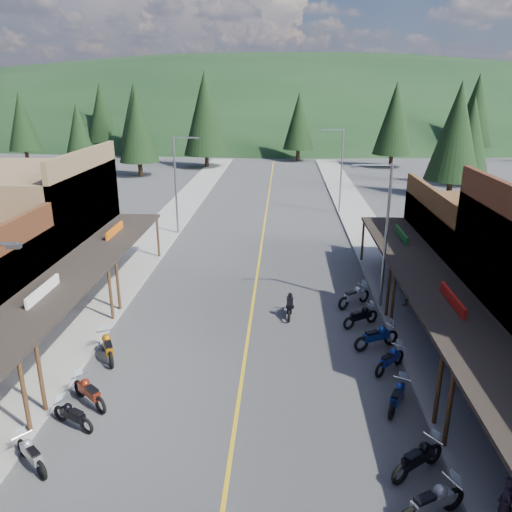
# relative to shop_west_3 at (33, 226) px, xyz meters

# --- Properties ---
(ground) EXTENTS (220.00, 220.00, 0.00)m
(ground) POSITION_rel_shop_west_3_xyz_m (13.78, -11.30, -3.52)
(ground) COLOR #38383A
(ground) RESTS_ON ground
(centerline) EXTENTS (0.15, 90.00, 0.01)m
(centerline) POSITION_rel_shop_west_3_xyz_m (13.78, 8.70, -3.51)
(centerline) COLOR gold
(centerline) RESTS_ON ground
(sidewalk_west) EXTENTS (3.40, 94.00, 0.15)m
(sidewalk_west) POSITION_rel_shop_west_3_xyz_m (5.08, 8.70, -3.44)
(sidewalk_west) COLOR gray
(sidewalk_west) RESTS_ON ground
(sidewalk_east) EXTENTS (3.40, 94.00, 0.15)m
(sidewalk_east) POSITION_rel_shop_west_3_xyz_m (22.48, 8.70, -3.44)
(sidewalk_east) COLOR gray
(sidewalk_east) RESTS_ON ground
(shop_west_3) EXTENTS (10.90, 10.20, 8.20)m
(shop_west_3) POSITION_rel_shop_west_3_xyz_m (0.00, 0.00, 0.00)
(shop_west_3) COLOR brown
(shop_west_3) RESTS_ON ground
(shop_east_3) EXTENTS (10.90, 10.20, 6.20)m
(shop_east_3) POSITION_rel_shop_west_3_xyz_m (27.54, 0.00, -0.99)
(shop_east_3) COLOR #4C2D16
(shop_east_3) RESTS_ON ground
(streetlight_1) EXTENTS (2.16, 0.18, 8.00)m
(streetlight_1) POSITION_rel_shop_west_3_xyz_m (6.83, 10.70, 0.94)
(streetlight_1) COLOR gray
(streetlight_1) RESTS_ON ground
(streetlight_2) EXTENTS (2.16, 0.18, 8.00)m
(streetlight_2) POSITION_rel_shop_west_3_xyz_m (20.74, -3.30, 0.94)
(streetlight_2) COLOR gray
(streetlight_2) RESTS_ON ground
(streetlight_3) EXTENTS (2.16, 0.18, 8.00)m
(streetlight_3) POSITION_rel_shop_west_3_xyz_m (20.74, 18.70, 0.94)
(streetlight_3) COLOR gray
(streetlight_3) RESTS_ON ground
(ridge_hill) EXTENTS (310.00, 140.00, 60.00)m
(ridge_hill) POSITION_rel_shop_west_3_xyz_m (13.78, 123.70, -3.52)
(ridge_hill) COLOR black
(ridge_hill) RESTS_ON ground
(pine_0) EXTENTS (5.04, 5.04, 11.00)m
(pine_0) POSITION_rel_shop_west_3_xyz_m (-26.22, 50.70, 2.96)
(pine_0) COLOR black
(pine_0) RESTS_ON ground
(pine_1) EXTENTS (5.88, 5.88, 12.50)m
(pine_1) POSITION_rel_shop_west_3_xyz_m (-10.22, 58.70, 3.72)
(pine_1) COLOR black
(pine_1) RESTS_ON ground
(pine_2) EXTENTS (6.72, 6.72, 14.00)m
(pine_2) POSITION_rel_shop_west_3_xyz_m (3.78, 46.70, 4.47)
(pine_2) COLOR black
(pine_2) RESTS_ON ground
(pine_3) EXTENTS (5.04, 5.04, 11.00)m
(pine_3) POSITION_rel_shop_west_3_xyz_m (17.78, 54.70, 2.96)
(pine_3) COLOR black
(pine_3) RESTS_ON ground
(pine_4) EXTENTS (5.88, 5.88, 12.50)m
(pine_4) POSITION_rel_shop_west_3_xyz_m (31.78, 48.70, 3.72)
(pine_4) COLOR black
(pine_4) RESTS_ON ground
(pine_5) EXTENTS (6.72, 6.72, 14.00)m
(pine_5) POSITION_rel_shop_west_3_xyz_m (47.78, 60.70, 4.47)
(pine_5) COLOR black
(pine_5) RESTS_ON ground
(pine_7) EXTENTS (5.88, 5.88, 12.50)m
(pine_7) POSITION_rel_shop_west_3_xyz_m (-18.22, 64.70, 3.72)
(pine_7) COLOR black
(pine_7) RESTS_ON ground
(pine_8) EXTENTS (4.48, 4.48, 10.00)m
(pine_8) POSITION_rel_shop_west_3_xyz_m (-8.22, 28.70, 2.46)
(pine_8) COLOR black
(pine_8) RESTS_ON ground
(pine_9) EXTENTS (4.93, 4.93, 10.80)m
(pine_9) POSITION_rel_shop_west_3_xyz_m (37.78, 33.70, 2.86)
(pine_9) COLOR black
(pine_9) RESTS_ON ground
(pine_10) EXTENTS (5.38, 5.38, 11.60)m
(pine_10) POSITION_rel_shop_west_3_xyz_m (-4.22, 38.70, 3.27)
(pine_10) COLOR black
(pine_10) RESTS_ON ground
(pine_11) EXTENTS (5.82, 5.82, 12.40)m
(pine_11) POSITION_rel_shop_west_3_xyz_m (33.78, 26.70, 3.67)
(pine_11) COLOR black
(pine_11) RESTS_ON ground
(bike_west_5) EXTENTS (1.95, 1.81, 1.14)m
(bike_west_5) POSITION_rel_shop_west_3_xyz_m (7.46, -16.32, -2.95)
(bike_west_5) COLOR gray
(bike_west_5) RESTS_ON ground
(bike_west_6) EXTENTS (2.02, 1.47, 1.11)m
(bike_west_6) POSITION_rel_shop_west_3_xyz_m (7.98, -14.28, -2.96)
(bike_west_6) COLOR black
(bike_west_6) RESTS_ON ground
(bike_west_7) EXTENTS (2.14, 1.97, 1.25)m
(bike_west_7) POSITION_rel_shop_west_3_xyz_m (8.08, -12.93, -2.89)
(bike_west_7) COLOR maroon
(bike_west_7) RESTS_ON ground
(bike_west_8) EXTENTS (1.75, 2.44, 1.34)m
(bike_west_8) POSITION_rel_shop_west_3_xyz_m (7.65, -9.50, -2.85)
(bike_west_8) COLOR #A15E0B
(bike_west_8) RESTS_ON ground
(bike_east_5) EXTENTS (2.43, 1.78, 1.33)m
(bike_east_5) POSITION_rel_shop_west_3_xyz_m (19.70, -17.72, -2.85)
(bike_east_5) COLOR gray
(bike_east_5) RESTS_ON ground
(bike_east_6) EXTENTS (2.23, 1.93, 1.28)m
(bike_east_6) POSITION_rel_shop_west_3_xyz_m (19.77, -15.92, -2.88)
(bike_east_6) COLOR black
(bike_east_6) RESTS_ON ground
(bike_east_7) EXTENTS (1.53, 2.16, 1.18)m
(bike_east_7) POSITION_rel_shop_west_3_xyz_m (19.85, -12.51, -2.93)
(bike_east_7) COLOR navy
(bike_east_7) RESTS_ON ground
(bike_east_8) EXTENTS (1.93, 2.00, 1.19)m
(bike_east_8) POSITION_rel_shop_west_3_xyz_m (20.11, -9.81, -2.92)
(bike_east_8) COLOR navy
(bike_east_8) RESTS_ON ground
(bike_east_9) EXTENTS (2.43, 1.70, 1.33)m
(bike_east_9) POSITION_rel_shop_west_3_xyz_m (19.87, -7.86, -2.86)
(bike_east_9) COLOR navy
(bike_east_9) RESTS_ON ground
(bike_east_10) EXTENTS (2.20, 1.78, 1.23)m
(bike_east_10) POSITION_rel_shop_west_3_xyz_m (19.47, -5.59, -2.90)
(bike_east_10) COLOR black
(bike_east_10) RESTS_ON ground
(bike_east_11) EXTENTS (2.29, 2.08, 1.33)m
(bike_east_11) POSITION_rel_shop_west_3_xyz_m (19.46, -3.10, -2.85)
(bike_east_11) COLOR #A2A1A6
(bike_east_11) RESTS_ON ground
(rider_on_bike) EXTENTS (0.76, 1.95, 1.46)m
(rider_on_bike) POSITION_rel_shop_west_3_xyz_m (15.85, -4.66, -2.94)
(rider_on_bike) COLOR black
(rider_on_bike) RESTS_ON ground
(pedestrian_east_a) EXTENTS (0.53, 0.70, 1.73)m
(pedestrian_east_a) POSITION_rel_shop_west_3_xyz_m (21.50, -18.07, -2.50)
(pedestrian_east_a) COLOR #281D2B
(pedestrian_east_a) RESTS_ON sidewalk_east
(pedestrian_east_b) EXTENTS (0.90, 0.81, 1.61)m
(pedestrian_east_b) POSITION_rel_shop_west_3_xyz_m (22.30, -3.07, -2.56)
(pedestrian_east_b) COLOR brown
(pedestrian_east_b) RESTS_ON sidewalk_east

